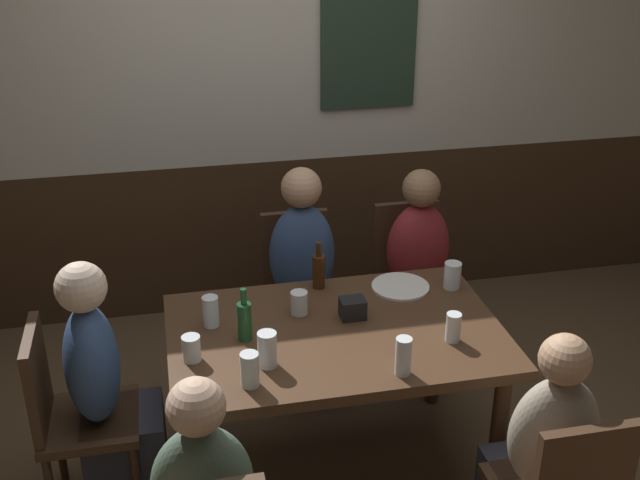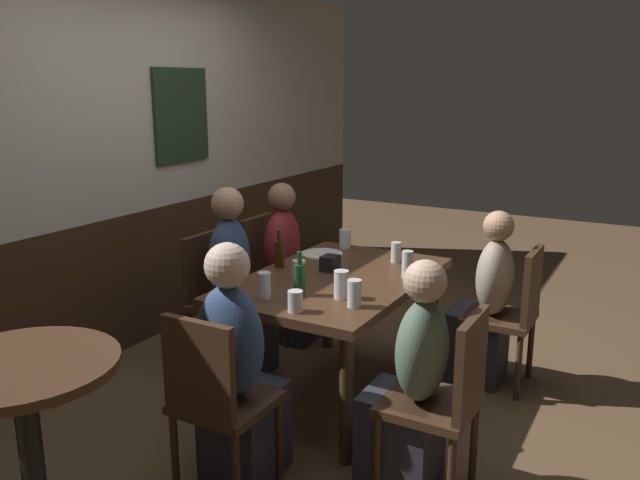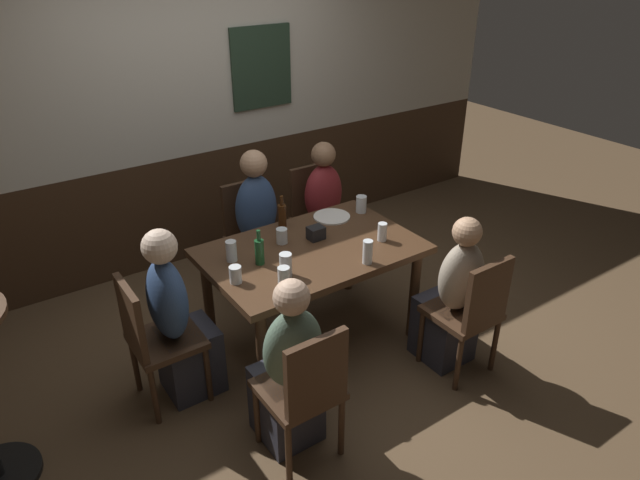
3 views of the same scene
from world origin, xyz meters
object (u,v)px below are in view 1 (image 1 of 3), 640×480
at_px(condiment_caddy, 353,308).
at_px(person_right_near, 540,474).
at_px(highball_clear, 452,277).
at_px(beer_bottle_green, 245,320).
at_px(pint_glass_amber, 192,349).
at_px(chair_mid_far, 298,285).
at_px(tumbler_water, 267,352).
at_px(person_right_far, 419,289).
at_px(plate_white_large, 400,287).
at_px(dining_table, 335,347).
at_px(beer_glass_tall, 299,304).
at_px(person_head_west, 110,406).
at_px(tumbler_short, 211,313).
at_px(person_mid_far, 304,296).
at_px(pint_glass_pale, 453,329).
at_px(chair_head_west, 70,410).
at_px(beer_glass_half, 250,372).
at_px(pint_glass_stout, 403,358).
at_px(chair_right_far, 409,273).
at_px(beer_bottle_brown, 319,270).

bearing_deg(condiment_caddy, person_right_near, -56.64).
distance_m(highball_clear, beer_bottle_green, 1.04).
height_order(person_right_near, pint_glass_amber, person_right_near).
xyz_separation_m(chair_mid_far, beer_bottle_green, (-0.39, -0.87, 0.34)).
relative_size(tumbler_water, pint_glass_amber, 1.39).
distance_m(tumbler_water, beer_bottle_green, 0.22).
height_order(person_right_far, plate_white_large, person_right_far).
relative_size(dining_table, beer_glass_tall, 13.58).
relative_size(person_head_west, tumbler_short, 8.42).
bearing_deg(person_head_west, person_mid_far, 36.68).
bearing_deg(pint_glass_pale, chair_head_west, 173.43).
relative_size(dining_table, highball_clear, 11.19).
bearing_deg(highball_clear, dining_table, -157.55).
bearing_deg(beer_glass_half, tumbler_short, 102.89).
bearing_deg(condiment_caddy, beer_bottle_green, -170.79).
height_order(person_mid_far, beer_glass_half, person_mid_far).
bearing_deg(pint_glass_stout, pint_glass_amber, 161.51).
height_order(plate_white_large, condiment_caddy, condiment_caddy).
bearing_deg(dining_table, person_right_near, -48.78).
relative_size(person_right_near, plate_white_large, 4.02).
relative_size(person_right_far, person_mid_far, 0.95).
bearing_deg(tumbler_short, chair_right_far, 32.66).
bearing_deg(tumbler_short, highball_clear, 5.45).
bearing_deg(beer_glass_tall, highball_clear, 6.45).
height_order(beer_glass_half, tumbler_water, tumbler_water).
bearing_deg(beer_bottle_green, plate_white_large, 20.82).
distance_m(chair_right_far, person_right_near, 1.59).
distance_m(chair_mid_far, tumbler_short, 0.94).
distance_m(tumbler_water, condiment_caddy, 0.51).
height_order(beer_glass_tall, plate_white_large, beer_glass_tall).
bearing_deg(person_mid_far, plate_white_large, -47.34).
bearing_deg(beer_glass_half, person_right_near, -20.89).
distance_m(dining_table, plate_white_large, 0.50).
distance_m(pint_glass_amber, beer_bottle_brown, 0.79).
xyz_separation_m(chair_mid_far, tumbler_short, (-0.51, -0.73, 0.30)).
xyz_separation_m(dining_table, chair_mid_far, (0.00, 0.88, -0.16)).
height_order(highball_clear, plate_white_large, highball_clear).
distance_m(pint_glass_stout, beer_bottle_brown, 0.78).
distance_m(person_mid_far, tumbler_short, 0.82).
relative_size(pint_glass_amber, beer_bottle_green, 0.45).
height_order(pint_glass_pale, beer_bottle_green, beer_bottle_green).
height_order(dining_table, beer_glass_half, beer_glass_half).
xyz_separation_m(person_mid_far, highball_clear, (0.62, -0.46, 0.28)).
xyz_separation_m(tumbler_short, beer_bottle_brown, (0.52, 0.24, 0.03)).
relative_size(chair_right_far, beer_bottle_brown, 3.78).
bearing_deg(tumbler_water, chair_right_far, 48.74).
xyz_separation_m(chair_head_west, pint_glass_stout, (1.31, -0.37, 0.31)).
relative_size(chair_mid_far, pint_glass_amber, 8.22).
relative_size(person_right_near, condiment_caddy, 9.93).
height_order(person_right_far, condiment_caddy, person_right_far).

